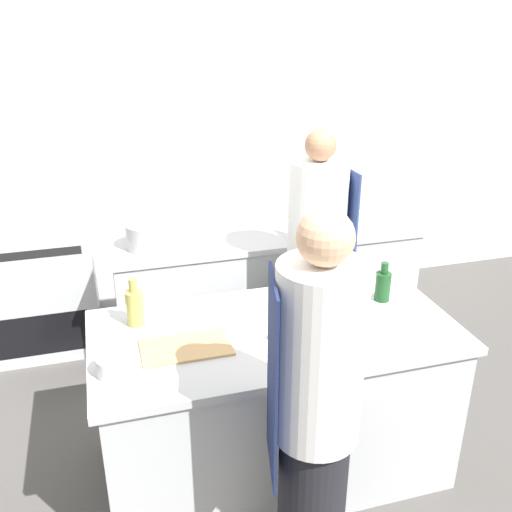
# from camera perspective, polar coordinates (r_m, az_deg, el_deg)

# --- Properties ---
(ground_plane) EXTENTS (16.00, 16.00, 0.00)m
(ground_plane) POSITION_cam_1_polar(r_m,az_deg,el_deg) (3.42, 1.71, -20.06)
(ground_plane) COLOR #4C4947
(wall_back) EXTENTS (8.00, 0.06, 2.80)m
(wall_back) POSITION_cam_1_polar(r_m,az_deg,el_deg) (4.65, -6.16, 11.56)
(wall_back) COLOR silver
(wall_back) RESTS_ON ground_plane
(prep_counter) EXTENTS (1.83, 0.90, 0.88)m
(prep_counter) POSITION_cam_1_polar(r_m,az_deg,el_deg) (3.13, 1.81, -14.18)
(prep_counter) COLOR #B7BABC
(prep_counter) RESTS_ON ground_plane
(pass_counter) EXTENTS (2.28, 0.57, 0.88)m
(pass_counter) POSITION_cam_1_polar(r_m,az_deg,el_deg) (4.24, 1.12, -3.26)
(pass_counter) COLOR #B7BABC
(pass_counter) RESTS_ON ground_plane
(oven_range) EXTENTS (0.80, 0.71, 0.90)m
(oven_range) POSITION_cam_1_polar(r_m,az_deg,el_deg) (4.53, -20.74, -2.98)
(oven_range) COLOR #B7BABC
(oven_range) RESTS_ON ground_plane
(chef_at_prep_near) EXTENTS (0.38, 0.37, 1.75)m
(chef_at_prep_near) POSITION_cam_1_polar(r_m,az_deg,el_deg) (2.35, 5.94, -15.74)
(chef_at_prep_near) COLOR black
(chef_at_prep_near) RESTS_ON ground_plane
(chef_at_stove) EXTENTS (0.38, 0.37, 1.71)m
(chef_at_stove) POSITION_cam_1_polar(r_m,az_deg,el_deg) (3.67, 5.99, -0.71)
(chef_at_stove) COLOR black
(chef_at_stove) RESTS_ON ground_plane
(bottle_olive_oil) EXTENTS (0.08, 0.08, 0.22)m
(bottle_olive_oil) POSITION_cam_1_polar(r_m,az_deg,el_deg) (3.18, 12.58, -2.88)
(bottle_olive_oil) COLOR #19471E
(bottle_olive_oil) RESTS_ON prep_counter
(bottle_vinegar) EXTENTS (0.09, 0.09, 0.26)m
(bottle_vinegar) POSITION_cam_1_polar(r_m,az_deg,el_deg) (2.93, -12.01, -4.96)
(bottle_vinegar) COLOR #B2A84C
(bottle_vinegar) RESTS_ON prep_counter
(bottle_wine) EXTENTS (0.08, 0.08, 0.26)m
(bottle_wine) POSITION_cam_1_polar(r_m,az_deg,el_deg) (2.65, 4.88, -7.80)
(bottle_wine) COLOR #5B2319
(bottle_wine) RESTS_ON prep_counter
(bowl_mixing_large) EXTENTS (0.22, 0.22, 0.07)m
(bowl_mixing_large) POSITION_cam_1_polar(r_m,az_deg,el_deg) (3.02, 5.18, -5.05)
(bowl_mixing_large) COLOR navy
(bowl_mixing_large) RESTS_ON prep_counter
(bowl_prep_small) EXTENTS (0.18, 0.18, 0.09)m
(bowl_prep_small) POSITION_cam_1_polar(r_m,az_deg,el_deg) (2.61, -13.71, -10.45)
(bowl_prep_small) COLOR white
(bowl_prep_small) RESTS_ON prep_counter
(bowl_ceramic_blue) EXTENTS (0.21, 0.21, 0.06)m
(bowl_ceramic_blue) POSITION_cam_1_polar(r_m,az_deg,el_deg) (2.75, 9.53, -8.59)
(bowl_ceramic_blue) COLOR white
(bowl_ceramic_blue) RESTS_ON prep_counter
(cup) EXTENTS (0.09, 0.09, 0.09)m
(cup) POSITION_cam_1_polar(r_m,az_deg,el_deg) (3.30, 9.12, -2.41)
(cup) COLOR white
(cup) RESTS_ON prep_counter
(cutting_board) EXTENTS (0.42, 0.25, 0.01)m
(cutting_board) POSITION_cam_1_polar(r_m,az_deg,el_deg) (2.74, -7.02, -9.04)
(cutting_board) COLOR tan
(cutting_board) RESTS_ON prep_counter
(stockpot) EXTENTS (0.28, 0.28, 0.17)m
(stockpot) POSITION_cam_1_polar(r_m,az_deg,el_deg) (3.86, -10.79, 2.03)
(stockpot) COLOR #B7BABC
(stockpot) RESTS_ON pass_counter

